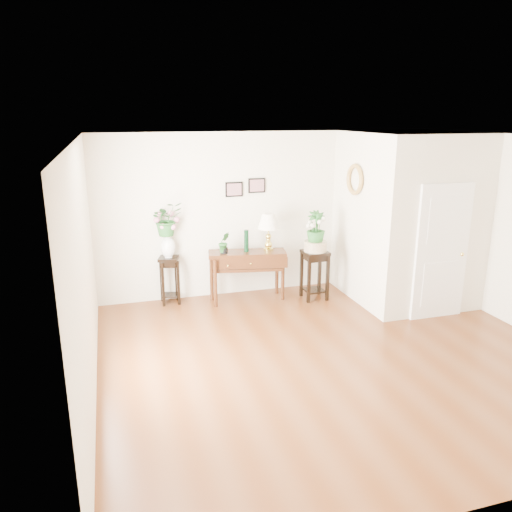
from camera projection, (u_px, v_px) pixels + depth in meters
name	position (u px, v px, depth m)	size (l,w,h in m)	color
floor	(334.00, 356.00, 6.57)	(6.00, 5.50, 0.02)	brown
ceiling	(345.00, 138.00, 5.80)	(6.00, 5.50, 0.02)	white
wall_back	(270.00, 213.00, 8.72)	(6.00, 0.02, 2.80)	white
wall_front	(504.00, 351.00, 3.65)	(6.00, 0.02, 2.80)	white
wall_left	(85.00, 276.00, 5.36)	(0.02, 5.50, 2.80)	white
partition	(406.00, 217.00, 8.40)	(1.80, 1.95, 2.80)	white
door	(442.00, 252.00, 7.58)	(0.90, 0.05, 2.10)	white
art_print_left	(234.00, 189.00, 8.40)	(0.30, 0.02, 0.25)	black
art_print_right	(257.00, 185.00, 8.50)	(0.30, 0.02, 0.25)	black
wall_ornament	(355.00, 180.00, 8.08)	(0.51, 0.51, 0.07)	#B48943
console_table	(247.00, 276.00, 8.45)	(1.29, 0.43, 0.86)	#321308
table_lamp	(268.00, 230.00, 8.34)	(0.36, 0.36, 0.63)	#DECA55
green_vase	(246.00, 242.00, 8.28)	(0.08, 0.08, 0.37)	black
potted_plant	(224.00, 243.00, 8.18)	(0.19, 0.15, 0.34)	#205A22
plant_stand_a	(170.00, 280.00, 8.33)	(0.31, 0.31, 0.80)	black
porcelain_vase	(168.00, 244.00, 8.16)	(0.24, 0.24, 0.41)	white
lily_arrangement	(166.00, 217.00, 8.03)	(0.50, 0.43, 0.55)	#205A22
plant_stand_b	(314.00, 275.00, 8.52)	(0.40, 0.40, 0.85)	black
ceramic_bowl	(315.00, 246.00, 8.38)	(0.38, 0.38, 0.17)	beige
narcissus	(316.00, 228.00, 8.30)	(0.32, 0.32, 0.56)	#205A22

